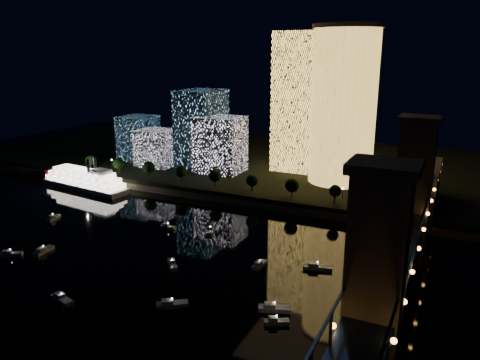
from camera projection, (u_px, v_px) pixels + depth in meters
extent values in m
plane|color=black|center=(165.00, 285.00, 144.14)|extent=(520.00, 520.00, 0.00)
cube|color=black|center=(316.00, 166.00, 282.63)|extent=(420.00, 160.00, 5.00)
cube|color=#6B5E4C|center=(266.00, 205.00, 215.06)|extent=(420.00, 6.00, 3.00)
cylinder|color=#FFBF51|center=(343.00, 108.00, 231.88)|extent=(32.00, 32.00, 75.29)
cylinder|color=#6B5E4C|center=(348.00, 26.00, 221.60)|extent=(34.00, 34.00, 2.00)
cube|color=#FFBF51|center=(298.00, 102.00, 257.75)|extent=(23.58, 23.58, 75.03)
cube|color=white|center=(220.00, 144.00, 257.34)|extent=(24.75, 20.94, 30.46)
cube|color=#5DB9FF|center=(202.00, 128.00, 271.18)|extent=(21.76, 28.29, 43.53)
cube|color=white|center=(157.00, 148.00, 272.63)|extent=(20.91, 19.01, 20.91)
cube|color=#5DB9FF|center=(138.00, 138.00, 287.65)|extent=(19.01, 20.91, 26.61)
cube|color=navy|center=(387.00, 274.00, 112.33)|extent=(10.00, 260.00, 2.00)
cube|color=#6B5E4C|center=(413.00, 195.00, 154.22)|extent=(11.00, 9.00, 48.00)
cube|color=#6B5E4C|center=(374.00, 288.00, 93.34)|extent=(11.00, 9.00, 48.00)
cube|color=#6B5E4C|center=(420.00, 119.00, 147.57)|extent=(13.00, 11.00, 2.00)
cube|color=#6B5E4C|center=(385.00, 167.00, 86.69)|extent=(13.00, 11.00, 2.00)
cube|color=navy|center=(368.00, 244.00, 112.55)|extent=(0.50, 150.00, 0.50)
cube|color=navy|center=(412.00, 251.00, 108.39)|extent=(0.50, 150.00, 0.50)
cube|color=#6B5E4C|center=(422.00, 191.00, 201.03)|extent=(12.00, 40.00, 23.00)
cube|color=navy|center=(328.00, 335.00, 82.17)|extent=(0.50, 0.50, 7.00)
cube|color=navy|center=(357.00, 278.00, 103.04)|extent=(0.50, 0.50, 7.00)
cube|color=navy|center=(376.00, 240.00, 123.92)|extent=(0.50, 0.50, 7.00)
cube|color=navy|center=(390.00, 212.00, 144.79)|extent=(0.50, 0.50, 7.00)
cube|color=navy|center=(400.00, 192.00, 165.66)|extent=(0.50, 0.50, 7.00)
sphere|color=#FF9B38|center=(365.00, 263.00, 114.14)|extent=(1.20, 1.20, 1.20)
sphere|color=#FF9B38|center=(392.00, 209.00, 153.28)|extent=(1.20, 1.20, 1.20)
sphere|color=#FF9B38|center=(408.00, 177.00, 192.41)|extent=(1.20, 1.20, 1.20)
cube|color=silver|center=(85.00, 186.00, 245.64)|extent=(55.25, 19.04, 2.71)
cube|color=white|center=(85.00, 181.00, 244.95)|extent=(50.63, 17.36, 2.48)
cube|color=white|center=(84.00, 177.00, 244.29)|extent=(46.02, 15.68, 2.48)
cube|color=white|center=(84.00, 172.00, 243.63)|extent=(39.16, 13.72, 2.48)
cube|color=silver|center=(101.00, 172.00, 236.02)|extent=(9.79, 7.84, 2.03)
cylinder|color=black|center=(88.00, 166.00, 237.05)|extent=(1.58, 1.58, 6.77)
cylinder|color=black|center=(95.00, 164.00, 240.71)|extent=(1.58, 1.58, 6.77)
cylinder|color=maroon|center=(52.00, 175.00, 259.19)|extent=(9.09, 11.05, 7.89)
cube|color=silver|center=(168.00, 227.00, 190.00)|extent=(6.65, 2.16, 1.20)
cube|color=silver|center=(166.00, 224.00, 190.13)|extent=(2.33, 1.74, 1.00)
sphere|color=white|center=(168.00, 223.00, 189.47)|extent=(0.36, 0.36, 0.36)
cube|color=silver|center=(44.00, 251.00, 167.73)|extent=(3.28, 8.40, 1.20)
cube|color=silver|center=(41.00, 249.00, 166.33)|extent=(2.36, 3.04, 1.00)
sphere|color=white|center=(43.00, 246.00, 167.20)|extent=(0.36, 0.36, 0.36)
cube|color=silver|center=(62.00, 300.00, 134.77)|extent=(8.72, 4.68, 1.20)
cube|color=silver|center=(59.00, 295.00, 135.25)|extent=(3.36, 2.83, 1.00)
sphere|color=white|center=(61.00, 293.00, 134.24)|extent=(0.36, 0.36, 0.36)
cube|color=silver|center=(317.00, 267.00, 154.80)|extent=(10.06, 5.68, 1.20)
cube|color=silver|center=(313.00, 264.00, 154.73)|extent=(3.93, 3.35, 1.00)
sphere|color=white|center=(318.00, 262.00, 154.27)|extent=(0.36, 0.36, 0.36)
cube|color=silver|center=(260.00, 265.00, 156.52)|extent=(3.07, 7.54, 1.20)
cube|color=silver|center=(258.00, 263.00, 155.32)|extent=(2.16, 2.75, 1.00)
sphere|color=white|center=(260.00, 260.00, 155.98)|extent=(0.36, 0.36, 0.36)
cube|color=silver|center=(172.00, 265.00, 156.53)|extent=(7.06, 7.33, 1.20)
cube|color=silver|center=(172.00, 261.00, 157.30)|extent=(3.31, 3.34, 1.00)
sphere|color=white|center=(172.00, 260.00, 156.00)|extent=(0.36, 0.36, 0.36)
cube|color=silver|center=(172.00, 305.00, 132.09)|extent=(8.97, 7.58, 1.20)
cube|color=silver|center=(167.00, 302.00, 131.56)|extent=(3.92, 3.73, 1.00)
sphere|color=white|center=(172.00, 298.00, 131.55)|extent=(0.36, 0.36, 0.36)
cube|color=silver|center=(11.00, 254.00, 164.77)|extent=(7.92, 6.36, 1.20)
cube|color=silver|center=(7.00, 252.00, 164.33)|extent=(3.40, 3.20, 1.00)
sphere|color=white|center=(10.00, 249.00, 164.23)|extent=(0.36, 0.36, 0.36)
cube|color=silver|center=(277.00, 322.00, 123.57)|extent=(6.83, 5.01, 1.20)
cube|color=silver|center=(273.00, 319.00, 123.22)|extent=(2.86, 2.62, 1.00)
sphere|color=white|center=(277.00, 315.00, 123.03)|extent=(0.36, 0.36, 0.36)
cube|color=silver|center=(275.00, 309.00, 129.97)|extent=(9.48, 5.86, 1.20)
cube|color=silver|center=(270.00, 305.00, 129.79)|extent=(3.78, 3.31, 1.00)
sphere|color=white|center=(275.00, 302.00, 129.43)|extent=(0.36, 0.36, 0.36)
cube|color=silver|center=(210.00, 231.00, 186.01)|extent=(4.74, 7.83, 1.20)
cube|color=silver|center=(211.00, 228.00, 186.79)|extent=(2.70, 3.11, 1.00)
sphere|color=white|center=(210.00, 226.00, 185.47)|extent=(0.36, 0.36, 0.36)
cube|color=silver|center=(53.00, 218.00, 200.70)|extent=(3.08, 7.18, 1.20)
cube|color=silver|center=(51.00, 216.00, 199.45)|extent=(2.10, 2.64, 1.00)
sphere|color=white|center=(53.00, 214.00, 200.17)|extent=(0.36, 0.36, 0.36)
cylinder|color=black|center=(91.00, 166.00, 264.54)|extent=(0.70, 0.70, 4.00)
sphere|color=black|center=(90.00, 160.00, 263.61)|extent=(5.68, 5.68, 5.68)
cylinder|color=black|center=(119.00, 170.00, 256.23)|extent=(0.70, 0.70, 4.00)
sphere|color=black|center=(119.00, 164.00, 255.29)|extent=(6.28, 6.28, 6.28)
cylinder|color=black|center=(149.00, 174.00, 247.91)|extent=(0.70, 0.70, 4.00)
sphere|color=black|center=(149.00, 167.00, 246.98)|extent=(6.76, 6.76, 6.76)
cylinder|color=black|center=(181.00, 178.00, 239.60)|extent=(0.70, 0.70, 4.00)
sphere|color=black|center=(181.00, 171.00, 238.67)|extent=(6.38, 6.38, 6.38)
cylinder|color=black|center=(215.00, 183.00, 231.28)|extent=(0.70, 0.70, 4.00)
sphere|color=black|center=(215.00, 176.00, 230.35)|extent=(6.26, 6.26, 6.26)
cylinder|color=black|center=(252.00, 187.00, 222.97)|extent=(0.70, 0.70, 4.00)
sphere|color=black|center=(252.00, 180.00, 222.04)|extent=(5.94, 5.94, 5.94)
cylinder|color=black|center=(292.00, 193.00, 214.66)|extent=(0.70, 0.70, 4.00)
sphere|color=black|center=(292.00, 185.00, 213.72)|extent=(6.46, 6.46, 6.46)
cylinder|color=black|center=(335.00, 198.00, 206.34)|extent=(0.70, 0.70, 4.00)
sphere|color=black|center=(335.00, 191.00, 205.41)|extent=(5.39, 5.39, 5.39)
cylinder|color=black|center=(381.00, 205.00, 198.03)|extent=(0.70, 0.70, 4.00)
sphere|color=black|center=(382.00, 197.00, 197.10)|extent=(5.40, 5.40, 5.40)
cylinder|color=black|center=(112.00, 165.00, 265.47)|extent=(0.24, 0.24, 5.00)
sphere|color=#FFCC7F|center=(112.00, 160.00, 264.72)|extent=(0.70, 0.70, 0.70)
cylinder|color=black|center=(144.00, 169.00, 256.32)|extent=(0.24, 0.24, 5.00)
sphere|color=#FFCC7F|center=(143.00, 164.00, 255.58)|extent=(0.70, 0.70, 0.70)
cylinder|color=black|center=(177.00, 173.00, 247.18)|extent=(0.24, 0.24, 5.00)
sphere|color=#FFCC7F|center=(177.00, 168.00, 246.43)|extent=(0.70, 0.70, 0.70)
cylinder|color=black|center=(214.00, 178.00, 238.03)|extent=(0.24, 0.24, 5.00)
sphere|color=#FFCC7F|center=(214.00, 172.00, 237.29)|extent=(0.70, 0.70, 0.70)
cylinder|color=black|center=(253.00, 183.00, 228.89)|extent=(0.24, 0.24, 5.00)
sphere|color=#FFCC7F|center=(253.00, 177.00, 228.14)|extent=(0.70, 0.70, 0.70)
cylinder|color=black|center=(296.00, 188.00, 219.74)|extent=(0.24, 0.24, 5.00)
sphere|color=#FFCC7F|center=(296.00, 183.00, 219.00)|extent=(0.70, 0.70, 0.70)
cylinder|color=black|center=(342.00, 194.00, 210.60)|extent=(0.24, 0.24, 5.00)
sphere|color=#FFCC7F|center=(343.00, 188.00, 209.85)|extent=(0.70, 0.70, 0.70)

